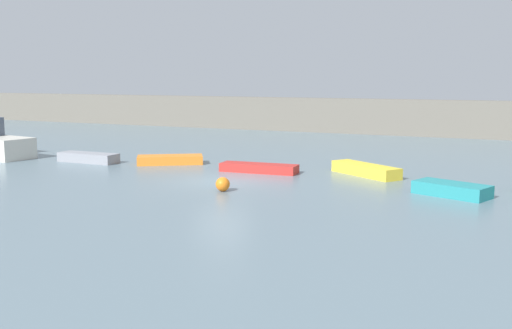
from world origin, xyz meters
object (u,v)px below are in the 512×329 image
at_px(mooring_buoy, 223,184).
at_px(rowboat_red, 259,168).
at_px(rowboat_teal, 452,189).
at_px(rowboat_grey, 88,158).
at_px(rowboat_orange, 170,160).
at_px(rowboat_yellow, 366,170).

bearing_deg(mooring_buoy, rowboat_red, 97.45).
bearing_deg(rowboat_teal, rowboat_grey, -163.21).
distance_m(rowboat_red, rowboat_teal, 9.44).
distance_m(rowboat_orange, rowboat_red, 5.45).
xyz_separation_m(rowboat_orange, rowboat_teal, (14.62, -2.67, 0.03)).
height_order(rowboat_red, rowboat_yellow, rowboat_yellow).
xyz_separation_m(rowboat_grey, rowboat_orange, (4.36, 1.32, -0.03)).
bearing_deg(rowboat_red, mooring_buoy, -86.50).
relative_size(rowboat_grey, rowboat_orange, 1.00).
bearing_deg(mooring_buoy, rowboat_orange, 137.60).
bearing_deg(rowboat_red, rowboat_orange, 170.25).
bearing_deg(rowboat_orange, rowboat_grey, 164.16).
relative_size(rowboat_orange, rowboat_red, 0.90).
distance_m(rowboat_yellow, rowboat_teal, 5.42).
height_order(rowboat_yellow, mooring_buoy, mooring_buoy).
bearing_deg(rowboat_yellow, rowboat_teal, -4.74).
distance_m(rowboat_grey, rowboat_red, 9.81).
relative_size(rowboat_grey, mooring_buoy, 5.91).
height_order(rowboat_grey, mooring_buoy, mooring_buoy).
distance_m(rowboat_grey, rowboat_teal, 19.03).
relative_size(rowboat_orange, mooring_buoy, 5.88).
xyz_separation_m(rowboat_teal, mooring_buoy, (-8.54, -2.88, 0.04)).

